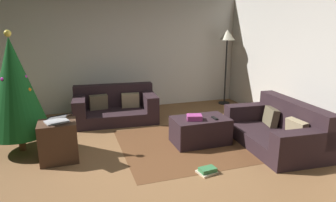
# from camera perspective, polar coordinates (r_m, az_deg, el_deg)

# --- Properties ---
(ground_plane) EXTENTS (6.40, 6.40, 0.00)m
(ground_plane) POSITION_cam_1_polar(r_m,az_deg,el_deg) (4.19, -4.32, -12.74)
(ground_plane) COLOR brown
(rear_partition) EXTENTS (6.40, 0.12, 2.60)m
(rear_partition) POSITION_cam_1_polar(r_m,az_deg,el_deg) (6.84, -11.14, 9.16)
(rear_partition) COLOR silver
(rear_partition) RESTS_ON ground_plane
(corner_partition) EXTENTS (0.12, 6.40, 2.60)m
(corner_partition) POSITION_cam_1_polar(r_m,az_deg,el_deg) (5.44, 29.57, 6.19)
(corner_partition) COLOR silver
(corner_partition) RESTS_ON ground_plane
(couch_left) EXTENTS (1.69, 1.02, 0.70)m
(couch_left) POSITION_cam_1_polar(r_m,az_deg,el_deg) (6.13, -10.25, -1.17)
(couch_left) COLOR #2D1E23
(couch_left) RESTS_ON ground_plane
(couch_right) EXTENTS (1.08, 1.75, 0.72)m
(couch_right) POSITION_cam_1_polar(r_m,az_deg,el_deg) (5.11, 20.79, -5.22)
(couch_right) COLOR #2D1E23
(couch_right) RESTS_ON ground_plane
(ottoman) EXTENTS (0.91, 0.57, 0.43)m
(ottoman) POSITION_cam_1_polar(r_m,az_deg,el_deg) (4.92, 6.26, -5.71)
(ottoman) COLOR #2D1E23
(ottoman) RESTS_ON ground_plane
(gift_box) EXTENTS (0.28, 0.24, 0.08)m
(gift_box) POSITION_cam_1_polar(r_m,az_deg,el_deg) (4.74, 5.15, -3.19)
(gift_box) COLOR #B23F8C
(gift_box) RESTS_ON ottoman
(tv_remote) EXTENTS (0.05, 0.16, 0.02)m
(tv_remote) POSITION_cam_1_polar(r_m,az_deg,el_deg) (4.84, 9.05, -3.31)
(tv_remote) COLOR black
(tv_remote) RESTS_ON ottoman
(christmas_tree) EXTENTS (0.91, 0.91, 1.85)m
(christmas_tree) POSITION_cam_1_polar(r_m,az_deg,el_deg) (4.95, -27.64, 2.43)
(christmas_tree) COLOR brown
(christmas_tree) RESTS_ON ground_plane
(side_table) EXTENTS (0.52, 0.44, 0.59)m
(side_table) POSITION_cam_1_polar(r_m,az_deg,el_deg) (4.54, -20.49, -7.36)
(side_table) COLOR #4C3323
(side_table) RESTS_ON ground_plane
(laptop) EXTENTS (0.41, 0.45, 0.17)m
(laptop) POSITION_cam_1_polar(r_m,az_deg,el_deg) (4.37, -20.66, -3.40)
(laptop) COLOR silver
(laptop) RESTS_ON side_table
(book_stack) EXTENTS (0.28, 0.25, 0.08)m
(book_stack) POSITION_cam_1_polar(r_m,az_deg,el_deg) (4.05, 7.64, -13.29)
(book_stack) COLOR beige
(book_stack) RESTS_ON ground_plane
(corner_lamp) EXTENTS (0.36, 0.36, 1.80)m
(corner_lamp) POSITION_cam_1_polar(r_m,az_deg,el_deg) (7.26, 11.43, 11.37)
(corner_lamp) COLOR black
(corner_lamp) RESTS_ON ground_plane
(area_rug) EXTENTS (2.60, 2.00, 0.01)m
(area_rug) POSITION_cam_1_polar(r_m,az_deg,el_deg) (5.00, 6.19, -8.01)
(area_rug) COLOR brown
(area_rug) RESTS_ON ground_plane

